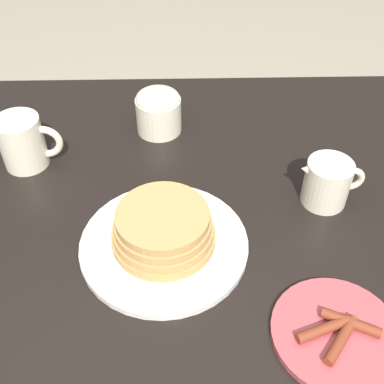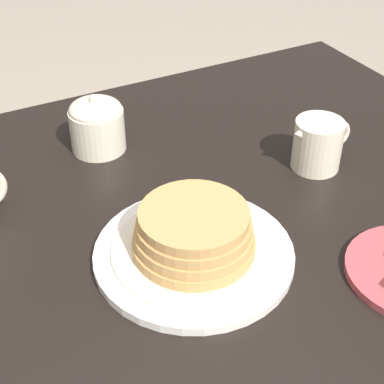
# 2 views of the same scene
# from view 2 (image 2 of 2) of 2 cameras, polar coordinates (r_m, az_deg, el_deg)

# --- Properties ---
(dining_table) EXTENTS (1.25, 0.94, 0.76)m
(dining_table) POSITION_cam_2_polar(r_m,az_deg,el_deg) (0.85, -3.02, -12.19)
(dining_table) COLOR black
(dining_table) RESTS_ON ground_plane
(pancake_plate) EXTENTS (0.26, 0.26, 0.07)m
(pancake_plate) POSITION_cam_2_polar(r_m,az_deg,el_deg) (0.74, 0.18, -4.77)
(pancake_plate) COLOR white
(pancake_plate) RESTS_ON dining_table
(creamer_pitcher) EXTENTS (0.11, 0.07, 0.09)m
(creamer_pitcher) POSITION_cam_2_polar(r_m,az_deg,el_deg) (0.92, 12.06, 4.61)
(creamer_pitcher) COLOR beige
(creamer_pitcher) RESTS_ON dining_table
(sugar_bowl) EXTENTS (0.09, 0.09, 0.10)m
(sugar_bowl) POSITION_cam_2_polar(r_m,az_deg,el_deg) (0.95, -9.21, 6.52)
(sugar_bowl) COLOR beige
(sugar_bowl) RESTS_ON dining_table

